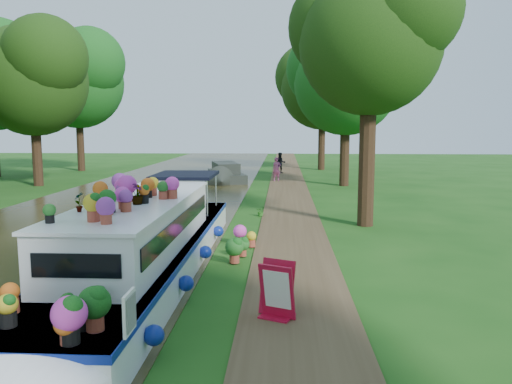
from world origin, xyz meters
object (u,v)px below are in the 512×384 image
(pedestrian_pink, at_px, (277,169))
(pedestrian_dark, at_px, (281,163))
(sandwich_board, at_px, (277,293))
(plant_boat, at_px, (141,245))
(second_boat, at_px, (226,174))

(pedestrian_pink, height_order, pedestrian_dark, pedestrian_dark)
(sandwich_board, bearing_deg, plant_boat, 170.23)
(sandwich_board, relative_size, pedestrian_dark, 0.67)
(sandwich_board, distance_m, pedestrian_pink, 22.93)
(pedestrian_pink, xyz_separation_m, pedestrian_dark, (0.22, 5.30, 0.01))
(plant_boat, relative_size, pedestrian_pink, 8.97)
(second_boat, xyz_separation_m, pedestrian_dark, (3.47, 5.36, 0.31))
(second_boat, relative_size, pedestrian_pink, 4.28)
(second_boat, relative_size, pedestrian_dark, 4.20)
(pedestrian_dark, bearing_deg, pedestrian_pink, -101.44)
(pedestrian_pink, bearing_deg, pedestrian_dark, 66.94)
(pedestrian_pink, bearing_deg, second_boat, 160.27)
(plant_boat, height_order, second_boat, plant_boat)
(second_boat, bearing_deg, sandwich_board, -96.61)
(plant_boat, xyz_separation_m, sandwich_board, (3.04, -1.97, -0.36))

